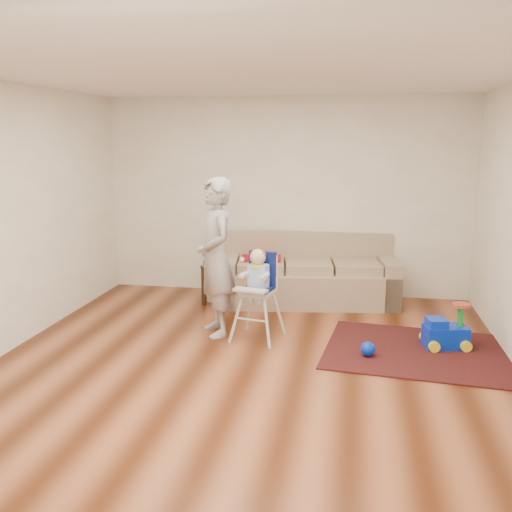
% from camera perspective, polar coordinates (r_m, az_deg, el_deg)
% --- Properties ---
extents(ground, '(5.50, 5.50, 0.00)m').
position_cam_1_polar(ground, '(5.56, -0.72, -10.99)').
color(ground, '#451D0A').
rests_on(ground, ground).
extents(room_envelope, '(5.04, 5.52, 2.72)m').
position_cam_1_polar(room_envelope, '(5.65, 0.22, 8.98)').
color(room_envelope, silver).
rests_on(room_envelope, ground).
extents(sofa, '(2.39, 1.23, 0.88)m').
position_cam_1_polar(sofa, '(7.56, 5.23, -1.37)').
color(sofa, gray).
rests_on(sofa, ground).
extents(side_table, '(0.53, 0.53, 0.53)m').
position_cam_1_polar(side_table, '(7.64, -3.11, -2.57)').
color(side_table, black).
rests_on(side_table, ground).
extents(area_rug, '(2.14, 1.70, 0.02)m').
position_cam_1_polar(area_rug, '(6.14, 16.57, -9.18)').
color(area_rug, black).
rests_on(area_rug, ground).
extents(ride_on_toy, '(0.48, 0.39, 0.47)m').
position_cam_1_polar(ride_on_toy, '(6.24, 18.48, -6.57)').
color(ride_on_toy, '#062BCA').
rests_on(ride_on_toy, area_rug).
extents(toy_ball, '(0.15, 0.15, 0.15)m').
position_cam_1_polar(toy_ball, '(5.85, 11.13, -9.11)').
color(toy_ball, '#062BCA').
rests_on(toy_ball, area_rug).
extents(high_chair, '(0.56, 0.56, 1.00)m').
position_cam_1_polar(high_chair, '(6.13, 0.18, -4.01)').
color(high_chair, silver).
rests_on(high_chair, ground).
extents(adult, '(0.68, 0.76, 1.74)m').
position_cam_1_polar(adult, '(6.22, -4.05, -0.14)').
color(adult, '#969699').
rests_on(adult, ground).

